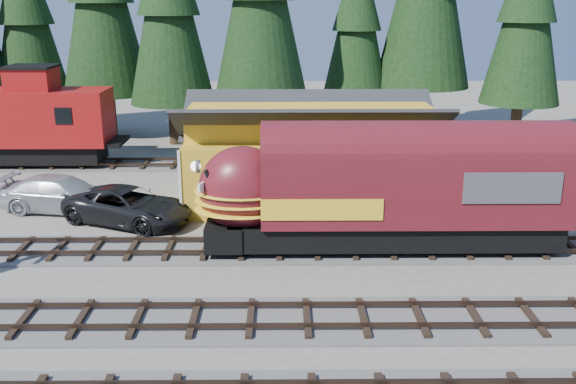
{
  "coord_description": "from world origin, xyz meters",
  "views": [
    {
      "loc": [
        -1.38,
        -20.39,
        9.91
      ],
      "look_at": [
        -1.15,
        4.0,
        2.51
      ],
      "focal_mm": 40.0,
      "sensor_mm": 36.0,
      "label": 1
    }
  ],
  "objects_px": {
    "depot": "(310,145)",
    "pickup_truck_a": "(128,206)",
    "caboose": "(20,121)",
    "pickup_truck_b": "(62,194)",
    "locomotive": "(374,195)"
  },
  "relations": [
    {
      "from": "caboose",
      "to": "pickup_truck_b",
      "type": "bearing_deg",
      "value": -59.22
    },
    {
      "from": "pickup_truck_a",
      "to": "pickup_truck_b",
      "type": "distance_m",
      "value": 4.04
    },
    {
      "from": "depot",
      "to": "caboose",
      "type": "xyz_separation_m",
      "value": [
        -17.22,
        7.5,
        -0.18
      ]
    },
    {
      "from": "depot",
      "to": "pickup_truck_a",
      "type": "relative_size",
      "value": 2.14
    },
    {
      "from": "caboose",
      "to": "pickup_truck_b",
      "type": "xyz_separation_m",
      "value": [
        5.21,
        -8.75,
        -1.93
      ]
    },
    {
      "from": "depot",
      "to": "pickup_truck_a",
      "type": "height_order",
      "value": "depot"
    },
    {
      "from": "depot",
      "to": "locomotive",
      "type": "xyz_separation_m",
      "value": [
        2.3,
        -6.5,
        -0.58
      ]
    },
    {
      "from": "pickup_truck_a",
      "to": "locomotive",
      "type": "bearing_deg",
      "value": -83.41
    },
    {
      "from": "locomotive",
      "to": "pickup_truck_b",
      "type": "xyz_separation_m",
      "value": [
        -14.31,
        5.25,
        -1.53
      ]
    },
    {
      "from": "caboose",
      "to": "pickup_truck_a",
      "type": "height_order",
      "value": "caboose"
    },
    {
      "from": "depot",
      "to": "pickup_truck_b",
      "type": "xyz_separation_m",
      "value": [
        -12.01,
        -1.25,
        -2.11
      ]
    },
    {
      "from": "depot",
      "to": "pickup_truck_a",
      "type": "xyz_separation_m",
      "value": [
        -8.4,
        -3.06,
        -2.13
      ]
    },
    {
      "from": "locomotive",
      "to": "caboose",
      "type": "xyz_separation_m",
      "value": [
        -19.52,
        14.0,
        0.39
      ]
    },
    {
      "from": "caboose",
      "to": "pickup_truck_a",
      "type": "bearing_deg",
      "value": -50.12
    },
    {
      "from": "pickup_truck_a",
      "to": "pickup_truck_b",
      "type": "relative_size",
      "value": 1.02
    }
  ]
}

